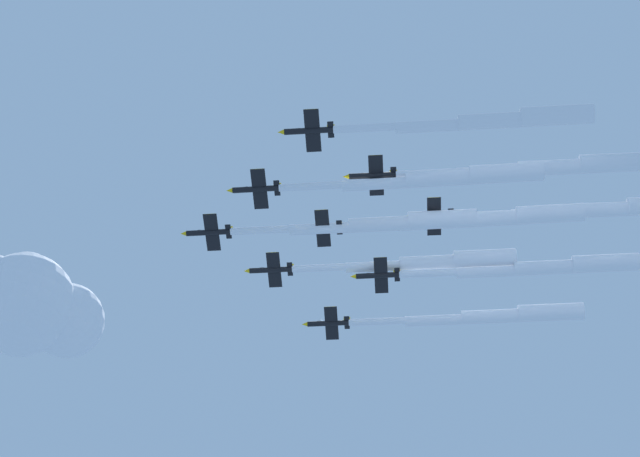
{
  "coord_description": "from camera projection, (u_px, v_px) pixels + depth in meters",
  "views": [
    {
      "loc": [
        90.0,
        148.89,
        -2.34
      ],
      "look_at": [
        0.0,
        0.0,
        159.74
      ],
      "focal_mm": 68.68,
      "sensor_mm": 36.0,
      "label": 1
    }
  ],
  "objects": [
    {
      "name": "jet_lead",
      "position": [
        382.0,
        223.0,
        237.3
      ],
      "size": [
        48.67,
        35.92,
        4.32
      ],
      "color": "black"
    },
    {
      "name": "jet_trail_port",
      "position": [
        548.0,
        267.0,
        244.67
      ],
      "size": [
        48.69,
        35.97,
        4.4
      ],
      "color": "black"
    },
    {
      "name": "jet_starboard_inner",
      "position": [
        430.0,
        262.0,
        247.76
      ],
      "size": [
        46.69,
        34.48,
        4.34
      ],
      "color": "black"
    },
    {
      "name": "jet_port_outer",
      "position": [
        494.0,
        316.0,
        254.56
      ],
      "size": [
        49.5,
        36.28,
        4.33
      ],
      "color": "black"
    },
    {
      "name": "jet_starboard_outer",
      "position": [
        553.0,
        167.0,
        225.86
      ],
      "size": [
        48.19,
        35.05,
        4.39
      ],
      "color": "black"
    },
    {
      "name": "jet_starboard_mid",
      "position": [
        493.0,
        120.0,
        215.14
      ],
      "size": [
        46.88,
        34.76,
        4.33
      ],
      "color": "black"
    },
    {
      "name": "jet_trail_starboard",
      "position": [
        602.0,
        209.0,
        236.48
      ],
      "size": [
        48.0,
        34.64,
        4.39
      ],
      "color": "black"
    },
    {
      "name": "cloud_puff",
      "position": [
        26.0,
        305.0,
        285.74
      ],
      "size": [
        36.97,
        29.08,
        25.72
      ],
      "color": "white"
    },
    {
      "name": "jet_port_inner",
      "position": [
        442.0,
        178.0,
        225.06
      ],
      "size": [
        49.08,
        36.81,
        4.36
      ],
      "color": "black"
    },
    {
      "name": "jet_port_mid",
      "position": [
        491.0,
        218.0,
        235.77
      ],
      "size": [
        47.34,
        35.68,
        4.3
      ],
      "color": "black"
    }
  ]
}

